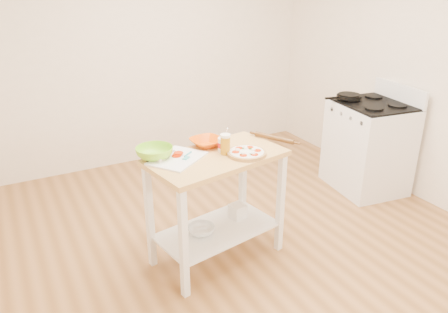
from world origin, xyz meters
TOP-DOWN VIEW (x-y plane):
  - room_shell at (0.00, 0.00)m, footprint 4.04×4.54m
  - prep_island at (-0.32, -0.01)m, footprint 1.11×0.73m
  - gas_stove at (1.67, 0.37)m, footprint 0.74×0.83m
  - skillet at (1.53, 0.58)m, footprint 0.40×0.25m
  - pizza at (-0.12, -0.11)m, footprint 0.29×0.29m
  - cutting_board at (-0.61, 0.06)m, footprint 0.50×0.47m
  - spatula at (-0.53, 0.05)m, footprint 0.12×0.13m
  - knife at (-0.73, 0.13)m, footprint 0.26×0.11m
  - orange_bowl at (-0.30, 0.20)m, footprint 0.28×0.28m
  - green_bowl at (-0.74, 0.16)m, footprint 0.37×0.37m
  - beer_pint at (-0.25, -0.01)m, footprint 0.08×0.08m
  - yogurt_tub at (-0.23, 0.04)m, footprint 0.09×0.09m
  - rolling_pin at (0.24, 0.04)m, footprint 0.19×0.33m
  - shelf_glass_bowl at (-0.46, -0.01)m, footprint 0.22×0.22m
  - shelf_bin at (-0.09, 0.07)m, footprint 0.14×0.14m

SIDE VIEW (x-z plane):
  - shelf_glass_bowl at x=-0.46m, z-range 0.26..0.33m
  - shelf_bin at x=-0.09m, z-range 0.26..0.38m
  - gas_stove at x=1.67m, z-range -0.08..1.03m
  - prep_island at x=-0.32m, z-range 0.19..1.09m
  - cutting_board at x=-0.61m, z-range 0.89..0.93m
  - spatula at x=-0.53m, z-range 0.91..0.92m
  - pizza at x=-0.12m, z-range 0.89..0.94m
  - knife at x=-0.73m, z-range 0.91..0.92m
  - rolling_pin at x=0.24m, z-range 0.90..0.94m
  - orange_bowl at x=-0.30m, z-range 0.90..0.96m
  - green_bowl at x=-0.74m, z-range 0.90..0.99m
  - yogurt_tub at x=-0.23m, z-range 0.86..1.05m
  - skillet at x=1.53m, z-range 0.96..0.99m
  - beer_pint at x=-0.25m, z-range 0.90..1.06m
  - room_shell at x=0.00m, z-range -0.02..2.72m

